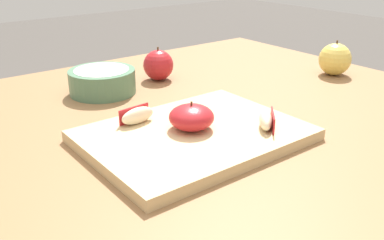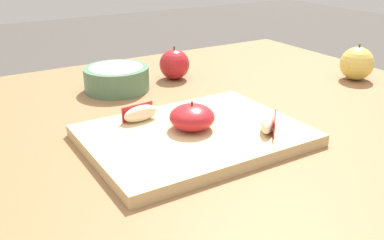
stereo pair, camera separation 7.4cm
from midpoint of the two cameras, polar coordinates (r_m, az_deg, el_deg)
dining_table at (r=0.87m, az=-6.10°, el=-6.28°), size 1.34×0.99×0.76m
cutting_board at (r=0.75m, az=-2.82°, el=-2.18°), size 0.37×0.28×0.02m
apple_half_skin_up at (r=0.75m, az=-3.02°, el=0.29°), size 0.08×0.08×0.05m
apple_wedge_back at (r=0.76m, az=7.04°, el=-0.05°), size 0.06×0.06×0.03m
apple_wedge_middle at (r=0.78m, az=-9.92°, el=0.55°), size 0.07×0.03×0.03m
whole_apple_crimson at (r=1.09m, az=-6.41°, el=7.18°), size 0.08×0.08×0.08m
whole_apple_golden at (r=1.17m, az=16.53°, el=7.68°), size 0.08×0.08×0.09m
ceramic_fruit_bowl at (r=1.02m, az=-13.80°, el=5.04°), size 0.15×0.15×0.06m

